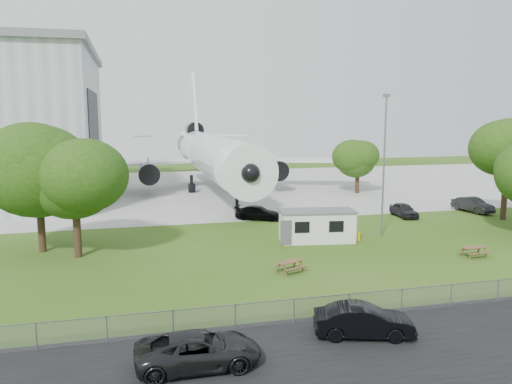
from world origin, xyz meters
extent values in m
plane|color=#486823|center=(0.00, 0.00, 0.00)|extent=(160.00, 160.00, 0.00)
cube|color=black|center=(0.00, -13.00, 0.01)|extent=(120.00, 8.00, 0.02)
cube|color=#B7B7B2|center=(0.00, 38.00, 0.01)|extent=(120.00, 46.00, 0.03)
cube|color=#2D3033|center=(-16.93, 33.00, 6.75)|extent=(0.16, 16.00, 12.96)
cylinder|color=white|center=(-2.00, 34.00, 5.10)|extent=(5.40, 34.00, 5.40)
cone|color=white|center=(-2.00, 15.00, 5.10)|extent=(5.40, 5.50, 5.40)
cone|color=white|center=(-2.00, 55.00, 5.90)|extent=(4.86, 9.00, 4.86)
cube|color=white|center=(-14.50, 37.20, 3.90)|extent=(21.36, 10.77, 0.36)
cube|color=white|center=(10.50, 37.20, 3.90)|extent=(21.36, 10.77, 0.36)
cube|color=white|center=(-2.00, 55.00, 11.60)|extent=(0.46, 9.96, 12.17)
cylinder|color=#515459|center=(-10.50, 33.50, 3.00)|extent=(2.50, 4.20, 2.50)
cylinder|color=#515459|center=(6.50, 33.50, 3.00)|extent=(2.50, 4.20, 2.50)
cylinder|color=#515459|center=(-2.00, 54.00, 7.90)|extent=(2.60, 4.50, 2.60)
cylinder|color=black|center=(-2.00, 18.50, 1.20)|extent=(0.36, 0.36, 2.40)
cylinder|color=black|center=(-4.80, 35.00, 1.20)|extent=(0.44, 0.44, 2.40)
cylinder|color=black|center=(0.80, 35.00, 1.20)|extent=(0.44, 0.44, 2.40)
cube|color=silver|center=(2.11, 5.89, 1.25)|extent=(6.29, 3.31, 2.50)
cube|color=#59595B|center=(2.11, 5.89, 2.56)|extent=(6.51, 3.53, 0.12)
cylinder|color=gold|center=(5.51, 5.29, 0.35)|extent=(0.50, 0.50, 0.70)
cube|color=gray|center=(0.00, -9.50, 0.00)|extent=(58.00, 0.04, 1.30)
cylinder|color=slate|center=(8.20, 6.20, 6.00)|extent=(0.16, 0.16, 12.00)
cylinder|color=#382619|center=(-19.48, 7.99, 1.92)|extent=(0.56, 0.56, 3.83)
sphere|color=#375D17|center=(-19.48, 7.99, 6.60)|extent=(9.34, 9.34, 9.34)
cylinder|color=#382619|center=(-16.68, 5.80, 1.64)|extent=(0.56, 0.56, 3.29)
sphere|color=#375D17|center=(-16.68, 5.80, 5.66)|extent=(7.58, 7.58, 7.58)
cylinder|color=#382619|center=(23.44, 9.54, 2.05)|extent=(0.56, 0.56, 4.09)
sphere|color=#375D17|center=(23.44, 9.54, 7.05)|extent=(6.80, 6.80, 6.80)
cylinder|color=#382619|center=(16.70, 28.93, 1.32)|extent=(0.56, 0.56, 2.65)
sphere|color=#375D17|center=(16.70, 28.93, 4.56)|extent=(5.97, 5.97, 5.97)
imported|color=black|center=(-2.30, -11.74, 0.76)|extent=(4.91, 2.83, 1.53)
imported|color=black|center=(-10.23, -12.71, 0.73)|extent=(5.23, 2.42, 1.45)
imported|color=black|center=(14.46, 13.15, 0.71)|extent=(1.96, 4.25, 1.41)
imported|color=black|center=(23.02, 13.63, 0.78)|extent=(2.36, 4.96, 1.57)
imported|color=black|center=(-0.44, 15.47, 0.68)|extent=(5.05, 3.73, 1.36)
camera|label=1|loc=(-12.63, -32.08, 10.34)|focal=35.00mm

